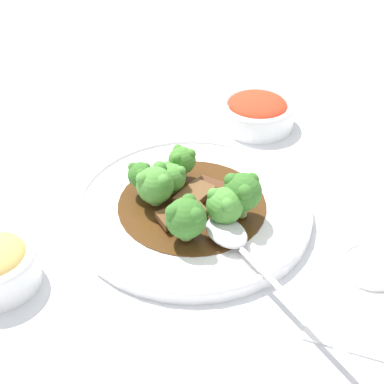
% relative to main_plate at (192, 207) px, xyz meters
% --- Properties ---
extents(ground_plane, '(4.00, 4.00, 0.00)m').
position_rel_main_plate_xyz_m(ground_plane, '(0.00, 0.00, -0.01)').
color(ground_plane, silver).
extents(main_plate, '(0.30, 0.30, 0.02)m').
position_rel_main_plate_xyz_m(main_plate, '(0.00, 0.00, 0.00)').
color(main_plate, white).
rests_on(main_plate, ground_plane).
extents(beef_strip_0, '(0.04, 0.06, 0.01)m').
position_rel_main_plate_xyz_m(beef_strip_0, '(-0.00, -0.01, 0.01)').
color(beef_strip_0, brown).
rests_on(beef_strip_0, main_plate).
extents(beef_strip_1, '(0.07, 0.04, 0.01)m').
position_rel_main_plate_xyz_m(beef_strip_1, '(-0.02, -0.03, 0.01)').
color(beef_strip_1, '#56331E').
rests_on(beef_strip_1, main_plate).
extents(beef_strip_2, '(0.06, 0.06, 0.01)m').
position_rel_main_plate_xyz_m(beef_strip_2, '(-0.00, 0.03, 0.01)').
color(beef_strip_2, brown).
rests_on(beef_strip_2, main_plate).
extents(broccoli_floret_0, '(0.03, 0.03, 0.04)m').
position_rel_main_plate_xyz_m(broccoli_floret_0, '(0.07, 0.01, 0.04)').
color(broccoli_floret_0, '#7FA84C').
rests_on(broccoli_floret_0, main_plate).
extents(broccoli_floret_1, '(0.05, 0.05, 0.05)m').
position_rel_main_plate_xyz_m(broccoli_floret_1, '(0.04, 0.02, 0.04)').
color(broccoli_floret_1, '#7FA84C').
rests_on(broccoli_floret_1, main_plate).
extents(broccoli_floret_2, '(0.04, 0.04, 0.04)m').
position_rel_main_plate_xyz_m(broccoli_floret_2, '(0.03, -0.04, 0.04)').
color(broccoli_floret_2, '#8EB756').
rests_on(broccoli_floret_2, main_plate).
extents(broccoli_floret_3, '(0.05, 0.05, 0.06)m').
position_rel_main_plate_xyz_m(broccoli_floret_3, '(-0.06, 0.00, 0.04)').
color(broccoli_floret_3, '#7FA84C').
rests_on(broccoli_floret_3, main_plate).
extents(broccoli_floret_4, '(0.05, 0.05, 0.05)m').
position_rel_main_plate_xyz_m(broccoli_floret_4, '(-0.02, 0.06, 0.04)').
color(broccoli_floret_4, '#8EB756').
rests_on(broccoli_floret_4, main_plate).
extents(broccoli_floret_5, '(0.04, 0.04, 0.04)m').
position_rel_main_plate_xyz_m(broccoli_floret_5, '(0.03, -0.01, 0.03)').
color(broccoli_floret_5, '#8EB756').
rests_on(broccoli_floret_5, main_plate).
extents(broccoli_floret_6, '(0.04, 0.04, 0.05)m').
position_rel_main_plate_xyz_m(broccoli_floret_6, '(-0.05, 0.02, 0.04)').
color(broccoli_floret_6, '#8EB756').
rests_on(broccoli_floret_6, main_plate).
extents(serving_spoon, '(0.20, 0.15, 0.01)m').
position_rel_main_plate_xyz_m(serving_spoon, '(-0.08, 0.06, 0.02)').
color(serving_spoon, silver).
rests_on(serving_spoon, main_plate).
extents(side_bowl_kimchi, '(0.12, 0.12, 0.05)m').
position_rel_main_plate_xyz_m(side_bowl_kimchi, '(-0.01, -0.24, 0.01)').
color(side_bowl_kimchi, white).
rests_on(side_bowl_kimchi, ground_plane).
extents(sauce_dish, '(0.07, 0.07, 0.01)m').
position_rel_main_plate_xyz_m(sauce_dish, '(-0.22, 0.02, -0.00)').
color(sauce_dish, white).
rests_on(sauce_dish, ground_plane).
extents(paper_napkin, '(0.14, 0.09, 0.01)m').
position_rel_main_plate_xyz_m(paper_napkin, '(-0.24, 0.09, -0.01)').
color(paper_napkin, white).
rests_on(paper_napkin, ground_plane).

